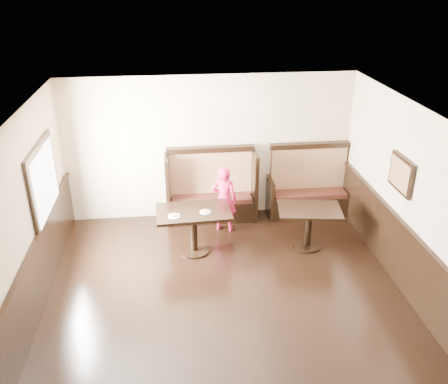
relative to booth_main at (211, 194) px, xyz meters
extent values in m
plane|color=black|center=(0.00, -3.30, -0.53)|extent=(7.00, 7.00, 0.00)
plane|color=#CBB293|center=(0.00, 0.20, 0.87)|extent=(5.50, 0.00, 5.50)
plane|color=#CBB293|center=(-2.75, -3.30, 0.87)|extent=(0.00, 7.00, 7.00)
plane|color=#CBB293|center=(2.75, -3.30, 0.87)|extent=(0.00, 7.00, 7.00)
plane|color=white|center=(0.00, -3.30, 2.27)|extent=(7.00, 7.00, 0.00)
cube|color=black|center=(-2.72, -3.30, -0.03)|extent=(0.05, 6.90, 1.00)
cube|color=black|center=(2.72, -3.30, -0.03)|extent=(0.05, 6.90, 1.00)
cube|color=black|center=(-2.71, -1.40, 1.02)|extent=(0.05, 1.50, 1.20)
cube|color=white|center=(-2.69, -1.40, 1.02)|extent=(0.01, 1.30, 1.00)
cube|color=black|center=(2.71, -2.10, 1.17)|extent=(0.04, 0.70, 0.55)
cube|color=olive|center=(2.69, -2.10, 1.17)|extent=(0.01, 0.60, 0.45)
cube|color=black|center=(0.00, -0.08, -0.32)|extent=(1.60, 0.50, 0.42)
cube|color=#331510|center=(0.00, -0.08, -0.07)|extent=(1.54, 0.46, 0.09)
cube|color=#541510|center=(0.00, 0.13, 0.37)|extent=(1.60, 0.12, 0.92)
cube|color=black|center=(0.00, 0.13, 0.87)|extent=(1.68, 0.16, 0.10)
cube|color=black|center=(-0.84, 0.02, 0.15)|extent=(0.07, 0.72, 1.36)
cube|color=black|center=(0.84, 0.02, 0.15)|extent=(0.07, 0.72, 1.36)
cube|color=black|center=(1.95, -0.08, -0.32)|extent=(1.50, 0.50, 0.42)
cube|color=#331510|center=(1.95, -0.08, -0.07)|extent=(1.44, 0.46, 0.09)
cube|color=#541510|center=(1.95, 0.13, 0.37)|extent=(1.50, 0.12, 0.92)
cube|color=black|center=(1.95, 0.13, 0.87)|extent=(1.58, 0.16, 0.10)
cube|color=black|center=(1.16, 0.02, -0.13)|extent=(0.07, 0.72, 0.80)
cube|color=black|center=(2.74, 0.02, -0.13)|extent=(0.07, 0.72, 0.80)
cube|color=black|center=(-0.42, -1.20, 0.25)|extent=(1.29, 0.84, 0.05)
cylinder|color=black|center=(-0.42, -1.20, -0.15)|extent=(0.13, 0.13, 0.73)
cylinder|color=black|center=(-0.42, -1.20, -0.51)|extent=(0.54, 0.54, 0.03)
cube|color=black|center=(1.60, -1.27, 0.20)|extent=(1.17, 0.86, 0.05)
cylinder|color=black|center=(1.60, -1.27, -0.17)|extent=(0.12, 0.12, 0.68)
cylinder|color=black|center=(1.60, -1.27, -0.51)|extent=(0.51, 0.51, 0.03)
imported|color=#C11442|center=(0.19, -0.52, 0.12)|extent=(0.54, 0.43, 1.29)
cylinder|color=white|center=(-0.74, -1.37, 0.28)|extent=(0.20, 0.20, 0.01)
cylinder|color=tan|center=(-0.74, -1.37, 0.29)|extent=(0.12, 0.12, 0.02)
cylinder|color=#EABA54|center=(-0.74, -1.37, 0.31)|extent=(0.11, 0.11, 0.01)
cylinder|color=white|center=(-0.21, -1.27, 0.28)|extent=(0.19, 0.19, 0.01)
cylinder|color=tan|center=(-0.21, -1.27, 0.29)|extent=(0.12, 0.12, 0.02)
cylinder|color=#EABA54|center=(-0.21, -1.27, 0.30)|extent=(0.10, 0.10, 0.01)
camera|label=1|loc=(-0.71, -8.33, 4.01)|focal=38.00mm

